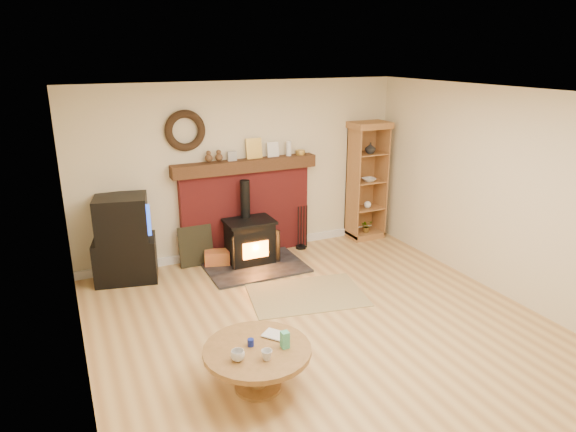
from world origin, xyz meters
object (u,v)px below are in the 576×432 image
tv_unit (124,241)px  curio_cabinet (366,181)px  wood_stove (251,243)px  coffee_table (257,356)px

tv_unit → curio_cabinet: 3.90m
wood_stove → coffee_table: wood_stove is taller
coffee_table → tv_unit: bearing=104.1°
wood_stove → tv_unit: 1.76m
coffee_table → wood_stove: bearing=70.4°
wood_stove → coffee_table: bearing=-109.6°
tv_unit → coffee_table: 3.08m
wood_stove → coffee_table: size_ratio=1.41×
wood_stove → curio_cabinet: size_ratio=0.73×
tv_unit → coffee_table: tv_unit is taller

